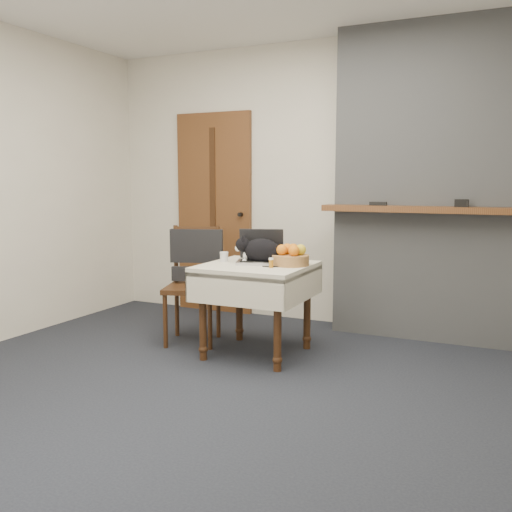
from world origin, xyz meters
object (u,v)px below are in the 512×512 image
(door, at_px, (214,213))
(cream_jar, at_px, (224,257))
(laptop, at_px, (260,254))
(cat, at_px, (263,251))
(side_table, at_px, (257,279))
(fruit_basket, at_px, (291,257))
(pill_bottle, at_px, (271,263))
(chair, at_px, (195,268))

(door, bearing_deg, cream_jar, -57.64)
(laptop, distance_m, cat, 0.07)
(door, height_order, side_table, door)
(fruit_basket, bearing_deg, laptop, 172.60)
(laptop, distance_m, pill_bottle, 0.28)
(cat, height_order, chair, chair)
(door, distance_m, side_table, 1.63)
(pill_bottle, height_order, chair, chair)
(cat, bearing_deg, door, 121.12)
(cat, distance_m, pill_bottle, 0.23)
(cat, bearing_deg, side_table, -125.75)
(door, distance_m, chair, 1.16)
(door, bearing_deg, cat, -47.05)
(side_table, height_order, cat, cat)
(door, bearing_deg, fruit_basket, -41.28)
(door, height_order, pill_bottle, door)
(laptop, bearing_deg, cream_jar, 174.95)
(door, xyz_separation_m, fruit_basket, (1.28, -1.12, -0.24))
(laptop, bearing_deg, pill_bottle, -68.09)
(side_table, relative_size, cream_jar, 10.31)
(door, height_order, cat, door)
(chair, bearing_deg, fruit_basket, -24.42)
(laptop, height_order, fruit_basket, laptop)
(laptop, xyz_separation_m, chair, (-0.63, 0.06, -0.15))
(cat, relative_size, pill_bottle, 6.35)
(cat, xyz_separation_m, fruit_basket, (0.23, 0.01, -0.03))
(door, distance_m, laptop, 1.51)
(laptop, height_order, cream_jar, laptop)
(cream_jar, relative_size, fruit_basket, 0.27)
(side_table, bearing_deg, fruit_basket, 14.29)
(laptop, bearing_deg, side_table, -100.73)
(cream_jar, height_order, pill_bottle, cream_jar)
(cat, xyz_separation_m, pill_bottle, (0.14, -0.17, -0.06))
(laptop, relative_size, chair, 0.44)
(cream_jar, distance_m, fruit_basket, 0.55)
(cat, xyz_separation_m, chair, (-0.67, 0.11, -0.18))
(door, xyz_separation_m, pill_bottle, (1.20, -1.30, -0.26))
(cat, height_order, pill_bottle, cat)
(pill_bottle, xyz_separation_m, fruit_basket, (0.08, 0.18, 0.03))
(side_table, height_order, laptop, laptop)
(door, bearing_deg, side_table, -49.08)
(fruit_basket, bearing_deg, chair, 173.78)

